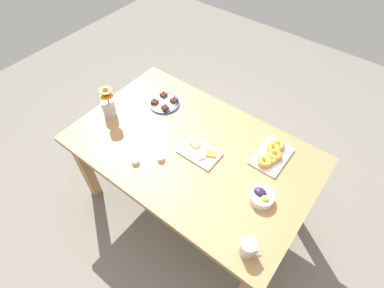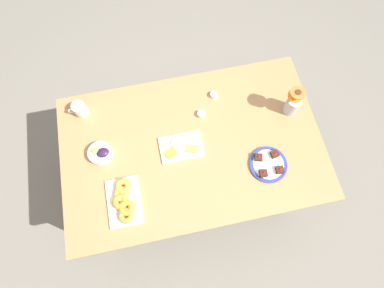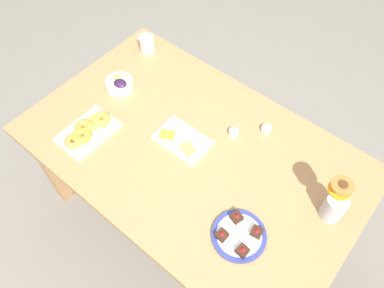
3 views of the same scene
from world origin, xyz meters
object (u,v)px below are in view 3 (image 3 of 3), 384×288
(jam_cup_honey, at_px, (266,129))
(flower_vase, at_px, (335,205))
(dining_table, at_px, (192,159))
(grape_bowl, at_px, (119,84))
(jam_cup_berry, at_px, (234,132))
(dessert_plate, at_px, (239,235))
(coffee_mug, at_px, (147,44))
(croissant_platter, at_px, (87,130))
(cheese_platter, at_px, (182,140))

(jam_cup_honey, relative_size, flower_vase, 0.20)
(dining_table, bearing_deg, grape_bowl, -6.23)
(jam_cup_berry, distance_m, dessert_plate, 0.52)
(coffee_mug, distance_m, jam_cup_honey, 0.85)
(croissant_platter, distance_m, jam_cup_honey, 0.87)
(croissant_platter, height_order, flower_vase, flower_vase)
(grape_bowl, xyz_separation_m, cheese_platter, (-0.48, 0.06, -0.02))
(cheese_platter, bearing_deg, jam_cup_honey, -132.11)
(jam_cup_berry, bearing_deg, flower_vase, 171.59)
(dining_table, height_order, dessert_plate, dessert_plate)
(jam_cup_berry, bearing_deg, cheese_platter, 48.72)
(jam_cup_berry, height_order, flower_vase, flower_vase)
(grape_bowl, relative_size, dessert_plate, 0.63)
(grape_bowl, bearing_deg, jam_cup_honey, -161.62)
(dining_table, distance_m, flower_vase, 0.69)
(jam_cup_berry, bearing_deg, croissant_platter, 38.89)
(grape_bowl, bearing_deg, cheese_platter, 173.33)
(coffee_mug, xyz_separation_m, dessert_plate, (-1.06, 0.58, -0.04))
(cheese_platter, height_order, croissant_platter, croissant_platter)
(jam_cup_berry, distance_m, flower_vase, 0.57)
(dining_table, distance_m, dessert_plate, 0.48)
(croissant_platter, bearing_deg, coffee_mug, -73.06)
(jam_cup_berry, bearing_deg, coffee_mug, -13.29)
(dining_table, xyz_separation_m, jam_cup_berry, (-0.10, -0.19, 0.10))
(grape_bowl, distance_m, croissant_platter, 0.32)
(jam_cup_berry, xyz_separation_m, dessert_plate, (-0.32, 0.40, -0.00))
(jam_cup_berry, relative_size, flower_vase, 0.20)
(coffee_mug, bearing_deg, grape_bowl, 106.58)
(grape_bowl, relative_size, jam_cup_berry, 2.97)
(jam_cup_honey, bearing_deg, dining_table, 55.73)
(dessert_plate, bearing_deg, grape_bowl, -15.62)
(coffee_mug, relative_size, jam_cup_honey, 2.48)
(dessert_plate, bearing_deg, cheese_platter, -23.73)
(jam_cup_honey, bearing_deg, flower_vase, 155.85)
(dining_table, height_order, jam_cup_berry, jam_cup_berry)
(flower_vase, bearing_deg, croissant_platter, 18.12)
(coffee_mug, relative_size, flower_vase, 0.49)
(croissant_platter, bearing_deg, jam_cup_honey, -139.68)
(jam_cup_berry, height_order, dessert_plate, dessert_plate)
(croissant_platter, xyz_separation_m, flower_vase, (-1.11, -0.36, 0.06))
(croissant_platter, xyz_separation_m, dessert_plate, (-0.87, -0.04, -0.01))
(dining_table, xyz_separation_m, dessert_plate, (-0.42, 0.21, 0.10))
(dining_table, distance_m, grape_bowl, 0.56)
(croissant_platter, bearing_deg, flower_vase, -161.88)
(croissant_platter, xyz_separation_m, jam_cup_honey, (-0.66, -0.56, -0.01))
(croissant_platter, xyz_separation_m, jam_cup_berry, (-0.55, -0.44, -0.01))
(grape_bowl, height_order, cheese_platter, grape_bowl)
(grape_bowl, height_order, flower_vase, flower_vase)
(coffee_mug, height_order, jam_cup_honey, coffee_mug)
(grape_bowl, bearing_deg, coffee_mug, -73.42)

